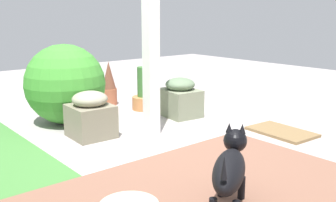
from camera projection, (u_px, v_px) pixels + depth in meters
The scene contains 10 objects.
ground_plane at pixel (168, 144), 3.78m from camera, with size 12.00×12.00×0.00m, color #A69C9A.
brick_path at pixel (219, 197), 2.68m from camera, with size 1.80×2.40×0.02m, color brown.
porch_pillar at pixel (151, 11), 3.82m from camera, with size 0.13×0.13×2.51m, color white.
stone_planter_nearest at pixel (180, 98), 4.76m from camera, with size 0.51×0.43×0.47m.
stone_planter_mid at pixel (91, 115), 3.96m from camera, with size 0.44×0.42×0.47m.
round_shrub at pixel (65, 84), 4.42m from camera, with size 0.90×0.90×0.90m, color #3D8C2F.
terracotta_pot_tall at pixel (144, 94), 5.10m from camera, with size 0.31×0.31×0.56m.
terracotta_pot_spiky at pixel (109, 84), 5.34m from camera, with size 0.21×0.21×0.60m.
dog at pixel (230, 167), 2.47m from camera, with size 0.52×0.66×0.49m.
doormat at pixel (282, 132), 4.12m from camera, with size 0.66×0.42×0.03m, color olive.
Camera 1 is at (-2.75, 2.30, 1.24)m, focal length 41.86 mm.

